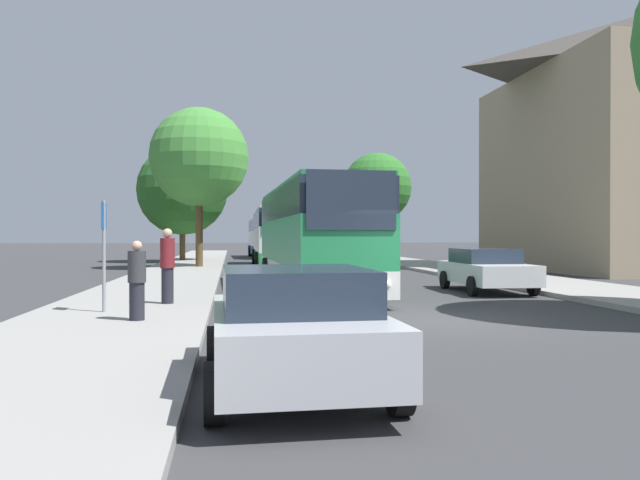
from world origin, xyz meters
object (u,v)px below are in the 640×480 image
(bus_middle, at_px, (276,236))
(tree_left_far, at_px, (199,158))
(parked_car_right_far, at_px, (361,251))
(bus_front, at_px, (313,236))
(bus_rear, at_px, (266,237))
(bus_stop_sign, at_px, (104,243))
(tree_left_near, at_px, (182,190))
(parked_car_right_near, at_px, (486,269))
(pedestrian_waiting_near, at_px, (167,265))
(tree_right_mid, at_px, (377,187))
(parked_car_left_curb, at_px, (294,327))
(pedestrian_waiting_far, at_px, (137,280))

(bus_middle, bearing_deg, tree_left_far, -155.51)
(parked_car_right_far, bearing_deg, bus_front, 76.16)
(bus_rear, distance_m, bus_stop_sign, 38.90)
(parked_car_right_far, bearing_deg, tree_left_near, -16.75)
(bus_front, bearing_deg, parked_car_right_far, 71.91)
(parked_car_right_near, xyz_separation_m, pedestrian_waiting_near, (-9.91, -3.55, 0.36))
(bus_front, xyz_separation_m, bus_rear, (0.25, 32.24, -0.08))
(bus_rear, distance_m, tree_left_near, 11.03)
(pedestrian_waiting_near, bearing_deg, tree_left_far, -91.02)
(bus_middle, height_order, parked_car_right_near, bus_middle)
(bus_rear, distance_m, tree_left_far, 18.97)
(tree_left_far, distance_m, tree_right_mid, 17.28)
(bus_stop_sign, relative_size, tree_left_far, 0.28)
(bus_front, distance_m, tree_left_far, 15.69)
(bus_rear, bearing_deg, bus_front, -92.26)
(parked_car_left_curb, bearing_deg, tree_left_far, 93.64)
(pedestrian_waiting_far, relative_size, tree_right_mid, 0.20)
(bus_front, xyz_separation_m, parked_car_left_curb, (-1.96, -13.30, -1.08))
(parked_car_left_curb, xyz_separation_m, pedestrian_waiting_far, (-2.62, 5.55, 0.18))
(bus_stop_sign, height_order, pedestrian_waiting_near, bus_stop_sign)
(bus_front, xyz_separation_m, pedestrian_waiting_far, (-4.58, -7.75, -0.89))
(bus_rear, bearing_deg, tree_left_near, -128.85)
(bus_front, height_order, bus_middle, bus_front)
(bus_rear, bearing_deg, tree_left_far, -106.62)
(tree_right_mid, bearing_deg, bus_rear, 142.26)
(bus_middle, xyz_separation_m, tree_right_mid, (8.41, 9.61, 3.75))
(pedestrian_waiting_near, height_order, tree_right_mid, tree_right_mid)
(tree_left_far, bearing_deg, pedestrian_waiting_far, -90.31)
(bus_front, distance_m, bus_stop_sign, 8.33)
(bus_stop_sign, distance_m, pedestrian_waiting_far, 1.93)
(bus_front, xyz_separation_m, parked_car_right_near, (5.62, -1.11, -1.09))
(bus_front, relative_size, pedestrian_waiting_far, 7.49)
(bus_front, distance_m, pedestrian_waiting_far, 9.05)
(parked_car_right_far, relative_size, pedestrian_waiting_far, 2.72)
(bus_front, bearing_deg, bus_rear, 87.84)
(parked_car_right_near, xyz_separation_m, tree_right_mid, (2.74, 27.08, 4.81))
(bus_middle, distance_m, tree_left_near, 10.15)
(bus_front, xyz_separation_m, tree_left_far, (-4.46, 14.40, 4.34))
(bus_stop_sign, xyz_separation_m, tree_right_mid, (13.88, 32.20, 3.86))
(tree_right_mid, bearing_deg, parked_car_right_far, -112.30)
(parked_car_right_far, distance_m, tree_left_near, 13.27)
(parked_car_right_far, distance_m, tree_left_far, 12.70)
(parked_car_right_far, height_order, pedestrian_waiting_near, pedestrian_waiting_near)
(bus_stop_sign, distance_m, tree_left_near, 30.25)
(bus_stop_sign, bearing_deg, tree_left_far, 87.07)
(pedestrian_waiting_near, bearing_deg, bus_stop_sign, 50.32)
(bus_stop_sign, height_order, tree_right_mid, tree_right_mid)
(bus_front, height_order, bus_rear, bus_front)
(parked_car_left_curb, bearing_deg, pedestrian_waiting_near, 103.56)
(parked_car_right_near, bearing_deg, parked_car_right_far, -88.42)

